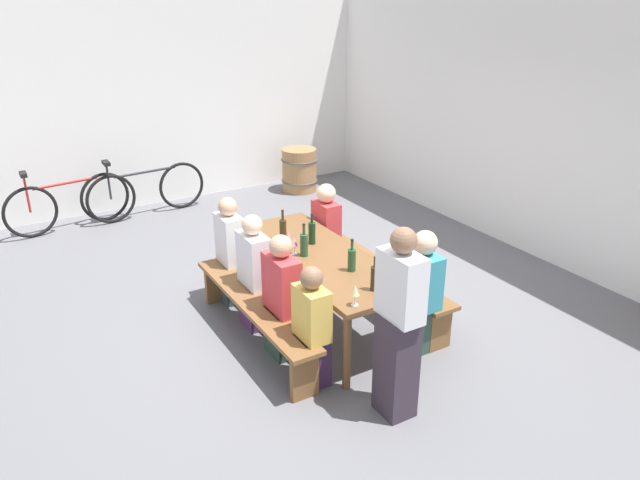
% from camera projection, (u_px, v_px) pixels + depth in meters
% --- Properties ---
extents(ground_plane, '(24.00, 24.00, 0.00)m').
position_uv_depth(ground_plane, '(320.00, 323.00, 6.05)').
color(ground_plane, slate).
extents(back_wall, '(14.00, 0.20, 3.20)m').
position_uv_depth(back_wall, '(562.00, 128.00, 6.94)').
color(back_wall, white).
rests_on(back_wall, ground).
extents(side_wall, '(0.20, 6.86, 3.20)m').
position_uv_depth(side_wall, '(166.00, 96.00, 8.99)').
color(side_wall, white).
rests_on(side_wall, ground).
extents(tasting_table, '(2.20, 0.82, 0.75)m').
position_uv_depth(tasting_table, '(320.00, 262.00, 5.79)').
color(tasting_table, brown).
rests_on(tasting_table, ground).
extents(bench_near, '(2.10, 0.30, 0.45)m').
position_uv_depth(bench_near, '(254.00, 309.00, 5.58)').
color(bench_near, brown).
rests_on(bench_near, ground).
extents(bench_far, '(2.10, 0.30, 0.45)m').
position_uv_depth(bench_far, '(379.00, 275.00, 6.24)').
color(bench_far, brown).
rests_on(bench_far, ground).
extents(wine_bottle_0, '(0.08, 0.08, 0.32)m').
position_uv_depth(wine_bottle_0, '(304.00, 244.00, 5.69)').
color(wine_bottle_0, '#234C2D').
rests_on(wine_bottle_0, tasting_table).
extents(wine_bottle_1, '(0.07, 0.07, 0.32)m').
position_uv_depth(wine_bottle_1, '(283.00, 229.00, 6.03)').
color(wine_bottle_1, '#332814').
rests_on(wine_bottle_1, tasting_table).
extents(wine_bottle_2, '(0.07, 0.07, 0.31)m').
position_uv_depth(wine_bottle_2, '(312.00, 233.00, 5.96)').
color(wine_bottle_2, '#143319').
rests_on(wine_bottle_2, tasting_table).
extents(wine_bottle_3, '(0.07, 0.07, 0.31)m').
position_uv_depth(wine_bottle_3, '(374.00, 278.00, 5.04)').
color(wine_bottle_3, '#332814').
rests_on(wine_bottle_3, tasting_table).
extents(wine_bottle_4, '(0.07, 0.07, 0.31)m').
position_uv_depth(wine_bottle_4, '(352.00, 259.00, 5.39)').
color(wine_bottle_4, '#234C2D').
rests_on(wine_bottle_4, tasting_table).
extents(wine_glass_0, '(0.07, 0.07, 0.18)m').
position_uv_depth(wine_glass_0, '(355.00, 291.00, 4.79)').
color(wine_glass_0, silver).
rests_on(wine_glass_0, tasting_table).
extents(wine_glass_1, '(0.06, 0.06, 0.17)m').
position_uv_depth(wine_glass_1, '(288.00, 237.00, 5.86)').
color(wine_glass_1, silver).
rests_on(wine_glass_1, tasting_table).
extents(wine_glass_2, '(0.07, 0.07, 0.17)m').
position_uv_depth(wine_glass_2, '(294.00, 242.00, 5.72)').
color(wine_glass_2, silver).
rests_on(wine_glass_2, tasting_table).
extents(seated_guest_near_0, '(0.34, 0.24, 1.16)m').
position_uv_depth(seated_guest_near_0, '(230.00, 253.00, 6.27)').
color(seated_guest_near_0, '#313D44').
rests_on(seated_guest_near_0, ground).
extents(seated_guest_near_1, '(0.39, 0.24, 1.16)m').
position_uv_depth(seated_guest_near_1, '(254.00, 275.00, 5.80)').
color(seated_guest_near_1, '#4F2A54').
rests_on(seated_guest_near_1, ground).
extents(seated_guest_near_2, '(0.40, 0.24, 1.17)m').
position_uv_depth(seated_guest_near_2, '(282.00, 300.00, 5.34)').
color(seated_guest_near_2, '#2A4336').
rests_on(seated_guest_near_2, ground).
extents(seated_guest_near_3, '(0.33, 0.24, 1.09)m').
position_uv_depth(seated_guest_near_3, '(312.00, 330.00, 4.94)').
color(seated_guest_near_3, '#3E2649').
rests_on(seated_guest_near_3, ground).
extents(seated_guest_far_0, '(0.33, 0.24, 1.14)m').
position_uv_depth(seated_guest_far_0, '(326.00, 234.00, 6.74)').
color(seated_guest_far_0, navy).
rests_on(seated_guest_far_0, ground).
extents(seated_guest_far_1, '(0.36, 0.24, 1.17)m').
position_uv_depth(seated_guest_far_1, '(422.00, 293.00, 5.42)').
color(seated_guest_far_1, '#2B473A').
rests_on(seated_guest_far_1, ground).
extents(standing_host, '(0.38, 0.24, 1.57)m').
position_uv_depth(standing_host, '(399.00, 328.00, 4.50)').
color(standing_host, '#342B36').
rests_on(standing_host, ground).
extents(wine_barrel, '(0.59, 0.59, 0.69)m').
position_uv_depth(wine_barrel, '(299.00, 170.00, 9.82)').
color(wine_barrel, '#9E7247').
rests_on(wine_barrel, ground).
extents(parked_bicycle_0, '(0.26, 1.76, 0.90)m').
position_uv_depth(parked_bicycle_0, '(146.00, 191.00, 8.74)').
color(parked_bicycle_0, black).
rests_on(parked_bicycle_0, ground).
extents(parked_bicycle_1, '(0.32, 1.69, 0.90)m').
position_uv_depth(parked_bicycle_1, '(68.00, 203.00, 8.25)').
color(parked_bicycle_1, black).
rests_on(parked_bicycle_1, ground).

